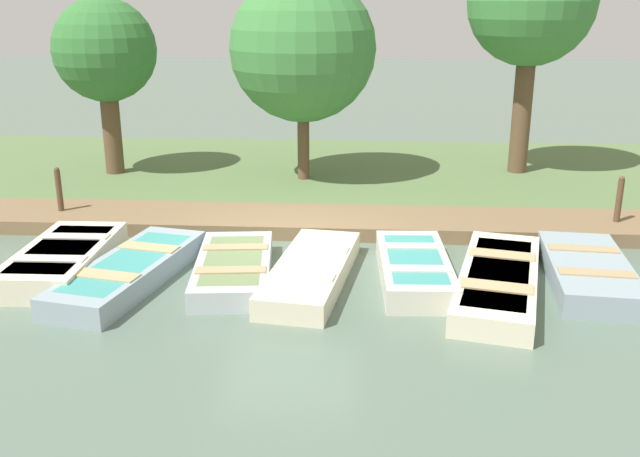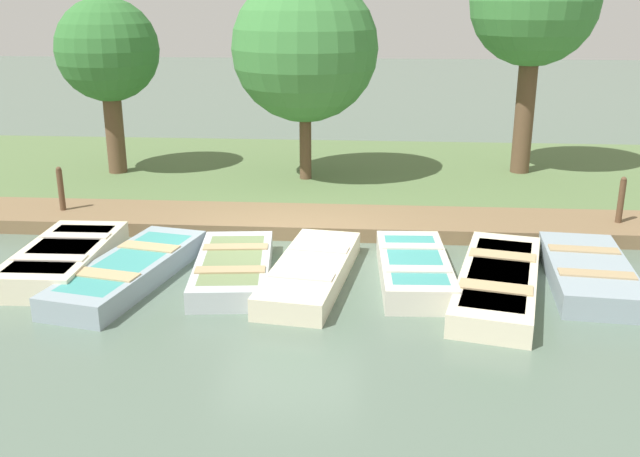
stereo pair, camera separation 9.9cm
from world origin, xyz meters
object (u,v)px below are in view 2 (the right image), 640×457
object	(u,v)px
rowboat_2	(233,268)
mooring_post_near	(62,195)
mooring_post_far	(620,206)
rowboat_0	(64,258)
rowboat_6	(589,272)
rowboat_1	(129,270)
park_tree_center	(534,4)
park_tree_far_left	(108,52)
rowboat_3	(311,271)
rowboat_4	(414,269)
park_tree_left	(305,49)
rowboat_5	(498,281)

from	to	relation	value
rowboat_2	mooring_post_near	world-z (taller)	mooring_post_near
mooring_post_near	mooring_post_far	bearing A→B (deg)	90.00
rowboat_0	rowboat_2	xyz separation A→B (m)	(0.10, 2.78, -0.04)
rowboat_6	mooring_post_near	xyz separation A→B (m)	(-2.42, -9.34, 0.37)
rowboat_1	park_tree_center	world-z (taller)	park_tree_center
rowboat_6	park_tree_far_left	size ratio (longest dim) A/B	0.69
rowboat_3	park_tree_center	size ratio (longest dim) A/B	0.58
rowboat_0	rowboat_6	xyz separation A→B (m)	(-0.07, 8.26, -0.02)
rowboat_0	park_tree_far_left	xyz separation A→B (m)	(-5.80, -1.15, 2.78)
rowboat_6	rowboat_3	bearing A→B (deg)	-81.30
rowboat_3	park_tree_center	xyz separation A→B (m)	(-6.72, 4.42, 3.87)
rowboat_1	rowboat_4	size ratio (longest dim) A/B	1.29
rowboat_0	park_tree_far_left	size ratio (longest dim) A/B	0.66
rowboat_6	mooring_post_far	bearing A→B (deg)	159.27
rowboat_4	park_tree_left	size ratio (longest dim) A/B	0.57
mooring_post_far	rowboat_6	bearing A→B (deg)	-26.11
rowboat_4	park_tree_left	world-z (taller)	park_tree_left
rowboat_1	park_tree_center	xyz separation A→B (m)	(-6.91, 7.22, 3.87)
rowboat_3	park_tree_left	size ratio (longest dim) A/B	0.68
mooring_post_near	park_tree_left	world-z (taller)	park_tree_left
rowboat_1	rowboat_3	bearing A→B (deg)	105.83
rowboat_1	mooring_post_far	distance (m)	8.74
rowboat_0	park_tree_left	world-z (taller)	park_tree_left
mooring_post_near	park_tree_center	bearing A→B (deg)	113.12
rowboat_3	park_tree_center	distance (m)	8.93
rowboat_2	rowboat_0	bearing A→B (deg)	-98.30
rowboat_1	rowboat_6	world-z (taller)	rowboat_6
rowboat_1	park_tree_far_left	distance (m)	7.17
mooring_post_far	rowboat_3	bearing A→B (deg)	-63.90
rowboat_5	mooring_post_far	size ratio (longest dim) A/B	3.30
rowboat_1	mooring_post_near	distance (m)	3.67
rowboat_5	mooring_post_near	bearing A→B (deg)	-96.59
rowboat_6	rowboat_5	bearing A→B (deg)	-68.11
mooring_post_near	park_tree_left	xyz separation A→B (m)	(-3.04, 4.46, 2.56)
rowboat_3	rowboat_4	world-z (taller)	rowboat_4
rowboat_5	mooring_post_far	bearing A→B (deg)	150.58
rowboat_6	park_tree_center	size ratio (longest dim) A/B	0.52
rowboat_0	rowboat_2	world-z (taller)	rowboat_0
rowboat_4	park_tree_far_left	distance (m)	9.32
rowboat_0	park_tree_center	size ratio (longest dim) A/B	0.50
rowboat_3	mooring_post_near	bearing A→B (deg)	-109.75
rowboat_5	mooring_post_near	world-z (taller)	mooring_post_near
rowboat_1	park_tree_far_left	size ratio (longest dim) A/B	0.82
rowboat_2	mooring_post_far	size ratio (longest dim) A/B	2.48
rowboat_1	rowboat_2	xyz separation A→B (m)	(-0.26, 1.58, -0.01)
rowboat_2	mooring_post_far	xyz separation A→B (m)	(-2.59, 6.68, 0.39)
park_tree_far_left	park_tree_center	xyz separation A→B (m)	(-0.74, 9.57, 1.05)
rowboat_4	park_tree_center	world-z (taller)	park_tree_center
rowboat_0	mooring_post_far	world-z (taller)	mooring_post_far
rowboat_6	park_tree_center	distance (m)	7.54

